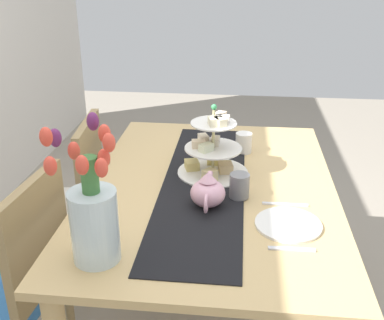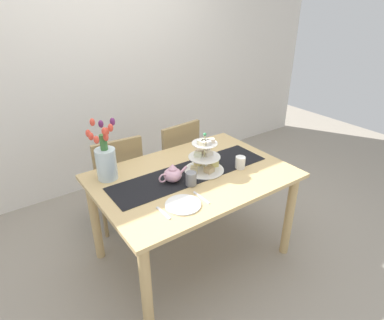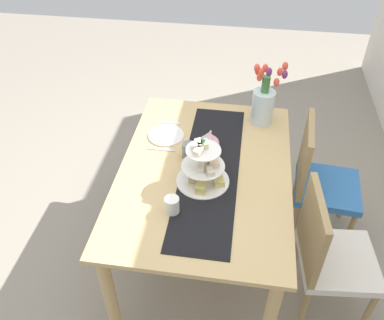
{
  "view_description": "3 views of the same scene",
  "coord_description": "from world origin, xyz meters",
  "views": [
    {
      "loc": [
        -1.69,
        -0.11,
        1.63
      ],
      "look_at": [
        0.01,
        0.08,
        0.87
      ],
      "focal_mm": 43.79,
      "sensor_mm": 36.0,
      "label": 1
    },
    {
      "loc": [
        -1.22,
        -1.71,
        1.96
      ],
      "look_at": [
        0.02,
        0.04,
        0.87
      ],
      "focal_mm": 30.39,
      "sensor_mm": 36.0,
      "label": 2
    },
    {
      "loc": [
        1.76,
        0.19,
        2.35
      ],
      "look_at": [
        0.05,
        -0.07,
        0.88
      ],
      "focal_mm": 38.06,
      "sensor_mm": 36.0,
      "label": 3
    }
  ],
  "objects": [
    {
      "name": "tiered_cake_stand",
      "position": [
        0.11,
        0.0,
        0.87
      ],
      "size": [
        0.3,
        0.3,
        0.3
      ],
      "color": "beige",
      "rests_on": "table_runner"
    },
    {
      "name": "chair_right",
      "position": [
        0.29,
        0.73,
        0.5
      ],
      "size": [
        0.46,
        0.46,
        0.91
      ],
      "color": "#9C8254",
      "rests_on": "ground_plane"
    },
    {
      "name": "fork_left",
      "position": [
        -0.43,
        -0.29,
        0.77
      ],
      "size": [
        0.02,
        0.15,
        0.01
      ],
      "primitive_type": "cube",
      "rotation": [
        0.0,
        0.0,
        0.01
      ],
      "color": "silver",
      "rests_on": "dining_table"
    },
    {
      "name": "table_runner",
      "position": [
        0.0,
        0.03,
        0.77
      ],
      "size": [
        1.25,
        0.33,
        0.0
      ],
      "primitive_type": "cube",
      "color": "black",
      "rests_on": "dining_table"
    },
    {
      "name": "knife_left",
      "position": [
        -0.14,
        -0.29,
        0.77
      ],
      "size": [
        0.01,
        0.17,
        0.01
      ],
      "primitive_type": "cube",
      "rotation": [
        0.0,
        0.0,
        -0.0
      ],
      "color": "silver",
      "rests_on": "dining_table"
    },
    {
      "name": "mug_white_text",
      "position": [
        0.35,
        -0.13,
        0.82
      ],
      "size": [
        0.08,
        0.08,
        0.09
      ],
      "primitive_type": "cylinder",
      "color": "white",
      "rests_on": "dining_table"
    },
    {
      "name": "teapot",
      "position": [
        -0.18,
        0.0,
        0.83
      ],
      "size": [
        0.24,
        0.13,
        0.14
      ],
      "color": "#E5A8BC",
      "rests_on": "table_runner"
    },
    {
      "name": "dinner_plate_left",
      "position": [
        -0.28,
        -0.29,
        0.78
      ],
      "size": [
        0.23,
        0.23,
        0.01
      ],
      "primitive_type": "cylinder",
      "color": "white",
      "rests_on": "dining_table"
    },
    {
      "name": "chair_left",
      "position": [
        -0.32,
        0.72,
        0.5
      ],
      "size": [
        0.45,
        0.45,
        0.91
      ],
      "color": "#9C8254",
      "rests_on": "ground_plane"
    },
    {
      "name": "dining_table",
      "position": [
        0.0,
        0.0,
        0.66
      ],
      "size": [
        1.44,
        1.0,
        0.77
      ],
      "color": "tan",
      "rests_on": "ground_plane"
    },
    {
      "name": "mug_grey",
      "position": [
        -0.1,
        -0.11,
        0.82
      ],
      "size": [
        0.08,
        0.08,
        0.09
      ],
      "primitive_type": "cylinder",
      "color": "slate",
      "rests_on": "table_runner"
    },
    {
      "name": "tulip_vase",
      "position": [
        -0.54,
        0.31,
        0.93
      ],
      "size": [
        0.2,
        0.2,
        0.44
      ],
      "color": "silver",
      "rests_on": "dining_table"
    }
  ]
}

